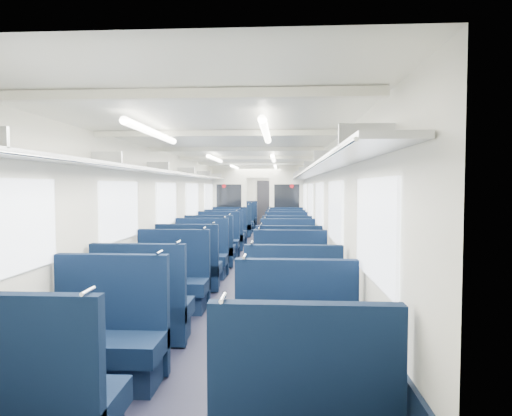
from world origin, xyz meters
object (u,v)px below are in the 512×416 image
at_px(seat_14, 218,243).
at_px(seat_19, 285,234).
at_px(seat_6, 172,285).
at_px(seat_22, 240,224).
at_px(seat_23, 284,224).
at_px(seat_26, 245,219).
at_px(end_door, 265,203).
at_px(seat_10, 201,259).
at_px(seat_9, 289,272).
at_px(seat_15, 286,244).
at_px(seat_0, 31,412).
at_px(seat_24, 243,221).
at_px(seat_16, 224,237).
at_px(seat_18, 229,233).
at_px(seat_8, 189,269).
at_px(seat_25, 284,221).
at_px(seat_5, 293,313).
at_px(seat_12, 210,250).
at_px(seat_13, 287,251).
at_px(seat_7, 290,286).
at_px(seat_20, 236,227).
at_px(seat_21, 285,227).
at_px(bulkhead, 258,203).
at_px(seat_11, 288,260).
at_px(seat_3, 297,355).
at_px(seat_2, 107,343).
at_px(seat_4, 143,311).
at_px(seat_27, 284,219).
at_px(seat_17, 286,238).

height_order(seat_14, seat_19, same).
relative_size(seat_6, seat_22, 1.00).
distance_m(seat_23, seat_26, 2.87).
bearing_deg(end_door, seat_10, -94.14).
height_order(end_door, seat_6, end_door).
xyz_separation_m(seat_9, seat_15, (0.00, 3.47, 0.00)).
relative_size(seat_0, seat_24, 1.00).
xyz_separation_m(seat_6, seat_16, (0.00, 5.70, 0.00)).
height_order(seat_14, seat_18, same).
height_order(seat_16, seat_24, same).
bearing_deg(seat_8, seat_22, 90.00).
relative_size(seat_16, seat_25, 1.00).
bearing_deg(seat_5, seat_12, 109.94).
bearing_deg(seat_13, seat_9, -90.00).
relative_size(seat_7, seat_20, 1.00).
bearing_deg(seat_0, seat_26, 90.00).
xyz_separation_m(seat_7, seat_8, (-1.66, 1.14, 0.00)).
bearing_deg(seat_6, seat_5, -37.57).
xyz_separation_m(seat_5, seat_22, (-1.66, 11.40, 0.00)).
distance_m(seat_10, seat_16, 3.47).
xyz_separation_m(seat_20, seat_26, (0.00, 3.42, 0.00)).
xyz_separation_m(seat_12, seat_19, (1.66, 3.40, 0.00)).
height_order(end_door, seat_21, end_door).
bearing_deg(seat_12, bulkhead, 77.96).
distance_m(seat_10, seat_11, 1.66).
bearing_deg(seat_3, bulkhead, 94.91).
height_order(seat_7, seat_9, same).
bearing_deg(seat_19, seat_24, 109.99).
relative_size(seat_2, seat_16, 1.00).
bearing_deg(seat_2, seat_0, -90.00).
bearing_deg(seat_13, seat_4, -110.10).
height_order(seat_9, seat_22, same).
height_order(seat_3, seat_7, same).
relative_size(seat_12, seat_20, 1.00).
distance_m(end_door, seat_6, 13.72).
bearing_deg(seat_18, seat_23, 62.01).
xyz_separation_m(seat_22, seat_24, (0.00, 1.14, 0.00)).
bearing_deg(seat_6, seat_9, 30.27).
height_order(seat_6, seat_15, same).
height_order(seat_11, seat_26, same).
xyz_separation_m(seat_6, seat_22, (0.00, 10.12, 0.00)).
height_order(seat_7, seat_26, same).
relative_size(seat_10, seat_27, 1.00).
bearing_deg(seat_18, seat_21, 51.08).
relative_size(seat_23, seat_27, 1.00).
bearing_deg(seat_16, seat_20, 90.00).
xyz_separation_m(seat_3, seat_24, (-1.66, 13.73, 0.00)).
relative_size(seat_17, seat_19, 1.00).
relative_size(seat_11, seat_12, 1.00).
relative_size(seat_22, seat_23, 1.00).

